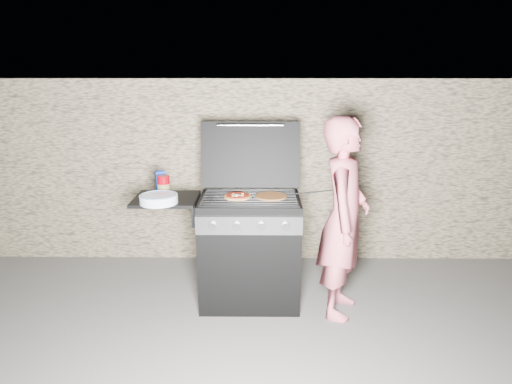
{
  "coord_description": "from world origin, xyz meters",
  "views": [
    {
      "loc": [
        0.08,
        -3.48,
        1.92
      ],
      "look_at": [
        0.05,
        0.0,
        0.95
      ],
      "focal_mm": 32.0,
      "sensor_mm": 36.0,
      "label": 1
    }
  ],
  "objects_px": {
    "gas_grill": "(220,250)",
    "sauce_jar": "(164,185)",
    "pizza_topped": "(238,196)",
    "person": "(344,218)"
  },
  "relations": [
    {
      "from": "sauce_jar",
      "to": "person",
      "type": "height_order",
      "value": "person"
    },
    {
      "from": "sauce_jar",
      "to": "gas_grill",
      "type": "bearing_deg",
      "value": -13.54
    },
    {
      "from": "gas_grill",
      "to": "person",
      "type": "distance_m",
      "value": 1.04
    },
    {
      "from": "gas_grill",
      "to": "pizza_topped",
      "type": "distance_m",
      "value": 0.49
    },
    {
      "from": "gas_grill",
      "to": "sauce_jar",
      "type": "relative_size",
      "value": 8.7
    },
    {
      "from": "gas_grill",
      "to": "pizza_topped",
      "type": "bearing_deg",
      "value": -7.44
    },
    {
      "from": "pizza_topped",
      "to": "person",
      "type": "relative_size",
      "value": 0.14
    },
    {
      "from": "sauce_jar",
      "to": "person",
      "type": "xyz_separation_m",
      "value": [
        1.43,
        -0.27,
        -0.2
      ]
    },
    {
      "from": "sauce_jar",
      "to": "person",
      "type": "relative_size",
      "value": 0.1
    },
    {
      "from": "person",
      "to": "gas_grill",
      "type": "bearing_deg",
      "value": 97.66
    }
  ]
}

